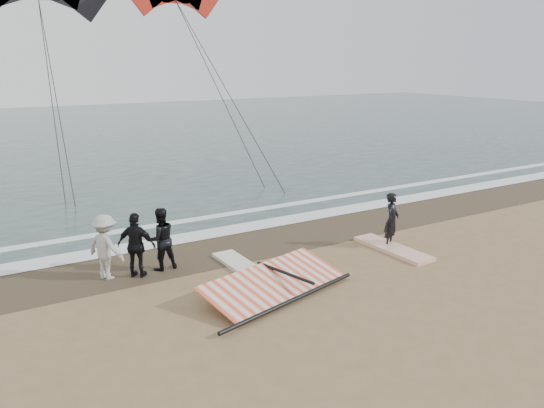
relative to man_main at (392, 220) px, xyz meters
The scene contains 10 objects.
ground 3.94m from the man_main, 146.41° to the right, with size 120.00×120.00×0.00m, color #8C704C.
sea 31.05m from the man_main, 95.93° to the left, with size 120.00×54.00×0.02m, color #233838.
wet_sand 4.07m from the man_main, 143.55° to the left, with size 120.00×2.80×0.01m, color #4C3D2B.
foam_near 5.01m from the man_main, 130.40° to the left, with size 120.00×0.90×0.01m, color white.
foam_far 6.39m from the man_main, 120.39° to the left, with size 120.00×0.45×0.01m, color white.
man_main is the anchor object (origin of this frame).
board_white 0.85m from the man_main, 121.82° to the right, with size 0.73×2.61×0.10m, color silver.
board_cream 4.74m from the man_main, behind, with size 0.64×2.40×0.10m, color silver.
trio_cluster 7.46m from the man_main, 166.65° to the left, with size 2.37×1.40×1.70m.
sail_rig 4.88m from the man_main, 169.00° to the right, with size 4.15×2.57×0.49m.
Camera 1 is at (-7.45, -8.97, 5.38)m, focal length 35.00 mm.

